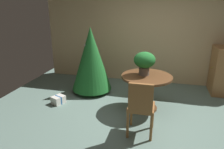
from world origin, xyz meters
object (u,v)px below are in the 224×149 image
Objects in this scene: wooden_cabinet at (221,70)px; gift_box_cream at (58,100)px; wooden_chair_near at (141,106)px; round_dining_table at (146,86)px; flower_vase at (144,61)px; holiday_tree at (91,59)px.

gift_box_cream is at bearing -156.95° from wooden_cabinet.
wooden_chair_near reaches higher than gift_box_cream.
round_dining_table is at bearing 90.00° from wooden_chair_near.
wooden_cabinet is (3.53, 1.50, 0.48)m from gift_box_cream.
gift_box_cream is at bearing -172.13° from flower_vase.
wooden_chair_near is 2.93× the size of gift_box_cream.
wooden_chair_near is at bearing -86.33° from flower_vase.
wooden_cabinet is at bearing 12.78° from holiday_tree.
holiday_tree is at bearing -167.22° from wooden_cabinet.
round_dining_table is at bearing -142.12° from wooden_cabinet.
flower_vase is 2.04m from gift_box_cream.
gift_box_cream is 3.86m from wooden_cabinet.
holiday_tree is 1.21m from gift_box_cream.
flower_vase is 0.49× the size of wooden_chair_near.
holiday_tree reaches higher than round_dining_table.
flower_vase is at bearing 147.80° from round_dining_table.
flower_vase is at bearing 93.67° from wooden_chair_near.
holiday_tree is 1.41× the size of wooden_cabinet.
gift_box_cream is (-0.50, -0.81, -0.75)m from holiday_tree.
flower_vase is at bearing -23.36° from holiday_tree.
flower_vase is 1.43m from holiday_tree.
round_dining_table is 1.05× the size of wooden_chair_near.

